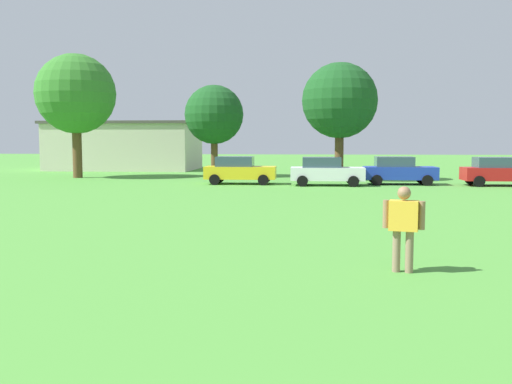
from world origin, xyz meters
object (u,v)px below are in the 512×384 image
(tree_far_left, at_px, (76,94))
(tree_far_right, at_px, (340,101))
(adult_bystander, at_px, (404,222))
(tree_center, at_px, (214,115))
(parked_car_blue_2, at_px, (398,170))
(parked_car_yellow_0, at_px, (239,170))
(parked_car_red_3, at_px, (499,171))
(parked_car_white_1, at_px, (326,171))

(tree_far_left, height_order, tree_far_right, tree_far_left)
(adult_bystander, relative_size, tree_far_left, 0.20)
(tree_center, distance_m, tree_far_right, 9.38)
(parked_car_blue_2, xyz_separation_m, tree_center, (-12.27, 6.32, 3.64))
(parked_car_yellow_0, relative_size, tree_far_left, 0.49)
(parked_car_blue_2, distance_m, tree_far_left, 22.80)
(parked_car_blue_2, relative_size, tree_center, 0.65)
(parked_car_blue_2, xyz_separation_m, parked_car_red_3, (5.74, -0.50, 0.00))
(tree_far_right, bearing_deg, parked_car_red_3, -23.21)
(tree_center, bearing_deg, tree_far_left, -168.36)
(parked_car_red_3, height_order, tree_far_right, tree_far_right)
(parked_car_blue_2, bearing_deg, parked_car_white_1, -164.91)
(parked_car_blue_2, relative_size, tree_far_left, 0.49)
(parked_car_red_3, distance_m, tree_far_left, 28.42)
(adult_bystander, height_order, parked_car_red_3, adult_bystander)
(parked_car_yellow_0, distance_m, tree_center, 8.14)
(parked_car_yellow_0, xyz_separation_m, parked_car_red_3, (15.37, -0.03, 0.00))
(adult_bystander, height_order, tree_far_left, tree_far_left)
(parked_car_white_1, xyz_separation_m, parked_car_blue_2, (4.38, 1.18, 0.00))
(adult_bystander, distance_m, parked_car_yellow_0, 24.02)
(adult_bystander, xyz_separation_m, tree_far_left, (-18.32, 28.04, 4.85))
(parked_car_yellow_0, distance_m, tree_far_left, 14.03)
(tree_far_right, bearing_deg, tree_center, 161.89)
(parked_car_red_3, distance_m, tree_far_right, 10.86)
(parked_car_blue_2, relative_size, parked_car_red_3, 1.00)
(tree_far_left, bearing_deg, parked_car_white_1, -17.62)
(adult_bystander, distance_m, tree_far_left, 33.84)
(parked_car_blue_2, bearing_deg, parked_car_red_3, -4.96)
(tree_far_left, bearing_deg, parked_car_yellow_0, -21.59)
(adult_bystander, bearing_deg, parked_car_blue_2, 95.64)
(parked_car_red_3, distance_m, tree_center, 19.59)
(parked_car_yellow_0, relative_size, tree_center, 0.65)
(adult_bystander, relative_size, parked_car_red_3, 0.41)
(tree_far_right, bearing_deg, tree_far_left, 177.08)
(adult_bystander, relative_size, parked_car_yellow_0, 0.41)
(tree_far_left, bearing_deg, tree_center, 11.64)
(parked_car_white_1, distance_m, tree_center, 11.47)
(parked_car_yellow_0, bearing_deg, tree_center, 111.21)
(parked_car_white_1, bearing_deg, tree_center, 136.43)
(parked_car_red_3, bearing_deg, parked_car_blue_2, 175.04)
(parked_car_red_3, height_order, tree_far_left, tree_far_left)
(adult_bystander, distance_m, tree_far_right, 27.42)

